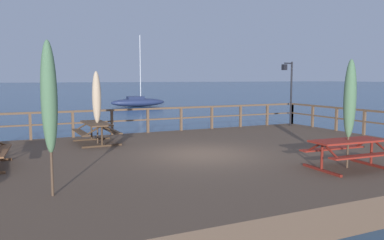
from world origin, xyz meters
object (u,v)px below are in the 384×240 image
object	(u,v)px
picnic_table_mid_right	(348,147)
lamp_post_hooked	(289,84)
patio_umbrella_short_mid	(49,98)
sailboat_distant	(138,102)
patio_umbrella_short_front	(350,99)
picnic_table_front_right	(96,128)
patio_umbrella_tall_mid_left	(97,98)

from	to	relation	value
picnic_table_mid_right	lamp_post_hooked	world-z (taller)	lamp_post_hooked
patio_umbrella_short_mid	sailboat_distant	xyz separation A→B (m)	(12.14, 32.98, -2.18)
lamp_post_hooked	patio_umbrella_short_front	bearing A→B (deg)	-119.49
picnic_table_front_right	patio_umbrella_short_front	bearing A→B (deg)	-52.63
patio_umbrella_tall_mid_left	picnic_table_mid_right	bearing A→B (deg)	-52.95
picnic_table_mid_right	sailboat_distant	bearing A→B (deg)	81.89
picnic_table_mid_right	sailboat_distant	size ratio (longest dim) A/B	0.27
patio_umbrella_short_mid	sailboat_distant	distance (m)	35.21
picnic_table_front_right	patio_umbrella_short_mid	bearing A→B (deg)	-109.28
patio_umbrella_short_front	sailboat_distant	distance (m)	34.09
lamp_post_hooked	patio_umbrella_tall_mid_left	bearing A→B (deg)	-172.26
patio_umbrella_tall_mid_left	patio_umbrella_short_front	bearing A→B (deg)	-52.53
patio_umbrella_tall_mid_left	lamp_post_hooked	xyz separation A→B (m)	(9.80, 1.33, 0.43)
picnic_table_mid_right	patio_umbrella_tall_mid_left	size ratio (longest dim) A/B	0.80
patio_umbrella_short_mid	picnic_table_mid_right	bearing A→B (deg)	-5.93
picnic_table_mid_right	patio_umbrella_short_mid	distance (m)	7.51
picnic_table_front_right	patio_umbrella_short_mid	xyz separation A→B (m)	(-2.14, -6.13, 1.43)
patio_umbrella_short_front	patio_umbrella_tall_mid_left	bearing A→B (deg)	127.47
lamp_post_hooked	picnic_table_front_right	bearing A→B (deg)	-172.63
patio_umbrella_tall_mid_left	patio_umbrella_short_front	world-z (taller)	patio_umbrella_short_front
patio_umbrella_tall_mid_left	sailboat_distant	size ratio (longest dim) A/B	0.34
picnic_table_mid_right	lamp_post_hooked	bearing A→B (deg)	60.38
picnic_table_front_right	lamp_post_hooked	xyz separation A→B (m)	(9.82, 1.27, 1.55)
picnic_table_mid_right	patio_umbrella_short_mid	bearing A→B (deg)	174.07
picnic_table_front_right	picnic_table_mid_right	xyz separation A→B (m)	(5.18, -6.89, 0.00)
picnic_table_front_right	patio_umbrella_short_front	xyz separation A→B (m)	(5.23, -6.85, 1.27)
patio_umbrella_short_front	patio_umbrella_short_mid	world-z (taller)	patio_umbrella_short_mid
picnic_table_mid_right	sailboat_distant	distance (m)	34.09
picnic_table_front_right	lamp_post_hooked	size ratio (longest dim) A/B	0.64
sailboat_distant	picnic_table_mid_right	bearing A→B (deg)	-98.11
patio_umbrella_tall_mid_left	sailboat_distant	xyz separation A→B (m)	(9.97, 26.91, -1.87)
patio_umbrella_short_front	sailboat_distant	xyz separation A→B (m)	(4.76, 33.70, -2.02)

